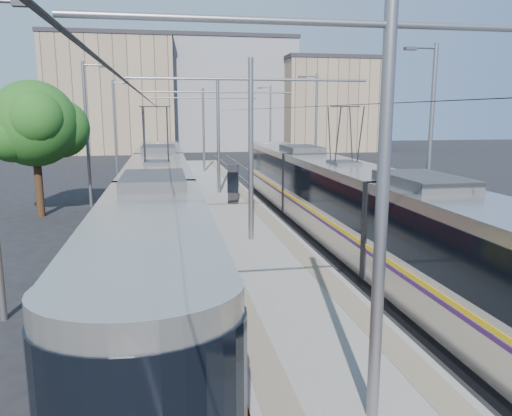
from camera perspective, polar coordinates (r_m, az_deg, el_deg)
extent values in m
plane|color=black|center=(12.67, 5.71, -13.75)|extent=(160.00, 160.00, 0.00)
cube|color=gray|center=(28.71, -3.60, 0.55)|extent=(4.00, 50.00, 0.30)
cube|color=gray|center=(28.55, -6.49, 0.76)|extent=(0.70, 50.00, 0.01)
cube|color=gray|center=(28.88, -0.74, 0.94)|extent=(0.70, 50.00, 0.01)
cube|color=gray|center=(28.57, -12.23, -0.01)|extent=(0.07, 70.00, 0.03)
cube|color=gray|center=(28.55, -9.35, 0.09)|extent=(0.07, 70.00, 0.03)
cube|color=gray|center=(29.20, 2.03, 0.47)|extent=(0.07, 70.00, 0.03)
cube|color=gray|center=(29.53, 4.75, 0.55)|extent=(0.07, 70.00, 0.03)
cube|color=black|center=(20.60, -10.94, -3.59)|extent=(2.30, 30.59, 0.40)
cube|color=beige|center=(20.26, -11.11, 0.93)|extent=(2.40, 28.99, 2.90)
cube|color=black|center=(20.19, -11.16, 2.33)|extent=(2.43, 28.99, 1.30)
cube|color=yellow|center=(20.33, -11.07, -0.18)|extent=(2.43, 28.99, 0.12)
cube|color=#A70B09|center=(20.43, -11.02, -1.55)|extent=(2.42, 28.99, 1.10)
cube|color=#2D2D30|center=(20.06, -11.27, 5.44)|extent=(1.68, 3.00, 0.30)
cube|color=black|center=(20.41, 9.71, -3.68)|extent=(2.30, 30.46, 0.40)
cube|color=beige|center=(20.07, 9.85, 0.88)|extent=(2.40, 28.86, 2.90)
cube|color=black|center=(19.99, 9.90, 2.29)|extent=(2.43, 28.86, 1.30)
cube|color=#EFB70C|center=(20.14, 9.82, -0.24)|extent=(2.43, 28.86, 0.12)
cube|color=#37154B|center=(20.17, 9.80, -0.66)|extent=(2.43, 28.86, 0.10)
cube|color=#2D2D30|center=(19.86, 10.00, 5.43)|extent=(1.68, 3.00, 0.30)
cylinder|color=slate|center=(7.91, 14.18, -0.12)|extent=(0.20, 0.20, 7.00)
cylinder|color=slate|center=(7.87, 15.14, 19.56)|extent=(9.20, 0.10, 0.10)
cylinder|color=slate|center=(19.39, -0.59, 6.51)|extent=(0.20, 0.20, 7.00)
cylinder|color=slate|center=(19.38, -0.61, 14.50)|extent=(9.20, 0.10, 0.10)
cylinder|color=slate|center=(31.27, -4.33, 8.11)|extent=(0.20, 0.20, 7.00)
cylinder|color=slate|center=(31.26, -4.40, 13.06)|extent=(9.20, 0.10, 0.10)
cylinder|color=slate|center=(43.21, -6.01, 8.82)|extent=(0.20, 0.20, 7.00)
cylinder|color=slate|center=(43.20, -6.08, 12.40)|extent=(9.20, 0.10, 0.10)
cylinder|color=black|center=(28.07, -11.19, 11.21)|extent=(0.02, 70.00, 0.02)
cylinder|color=black|center=(28.89, 3.52, 11.38)|extent=(0.02, 70.00, 0.02)
cube|color=#2D2D30|center=(13.67, -25.07, 20.37)|extent=(0.50, 0.22, 0.12)
cylinder|color=slate|center=(29.40, -18.74, 7.80)|extent=(0.18, 0.18, 8.00)
cube|color=#2D2D30|center=(29.34, -17.00, 15.23)|extent=(0.50, 0.22, 0.12)
cylinder|color=slate|center=(45.28, -15.83, 8.82)|extent=(0.18, 0.18, 8.00)
cube|color=#2D2D30|center=(45.24, -14.66, 13.63)|extent=(0.50, 0.22, 0.12)
cylinder|color=slate|center=(21.92, 19.27, 6.93)|extent=(0.18, 0.18, 8.00)
cube|color=#2D2D30|center=(21.51, 17.25, 17.01)|extent=(0.50, 0.22, 0.12)
cylinder|color=slate|center=(36.69, 6.86, 8.77)|extent=(0.18, 0.18, 8.00)
cube|color=#2D2D30|center=(36.45, 5.29, 14.69)|extent=(0.50, 0.22, 0.12)
cylinder|color=slate|center=(52.20, 1.65, 9.43)|extent=(0.18, 0.18, 8.00)
cube|color=#2D2D30|center=(52.03, 0.46, 13.56)|extent=(0.50, 0.22, 0.12)
cube|color=black|center=(27.79, -2.62, 2.78)|extent=(0.72, 1.02, 2.16)
cube|color=black|center=(27.77, -2.63, 3.07)|extent=(0.77, 1.07, 1.13)
cylinder|color=#382314|center=(27.83, -23.52, 2.00)|extent=(0.39, 0.39, 2.85)
sphere|color=#1C4614|center=(27.58, -24.04, 8.79)|extent=(4.28, 4.28, 4.28)
sphere|color=#1C4614|center=(28.05, -21.52, 8.44)|extent=(3.03, 3.03, 3.03)
cube|color=gray|center=(71.41, -16.04, 12.08)|extent=(16.00, 12.00, 14.71)
cube|color=#262328|center=(72.04, -16.37, 18.13)|extent=(16.32, 12.24, 0.50)
cube|color=gray|center=(75.67, -3.31, 12.56)|extent=(18.00, 14.00, 15.18)
cube|color=#262328|center=(76.31, -3.38, 18.45)|extent=(18.36, 14.28, 0.50)
cube|color=gray|center=(72.87, 8.52, 11.39)|extent=(14.00, 10.00, 12.29)
cube|color=#262328|center=(73.23, 8.66, 16.40)|extent=(14.28, 10.20, 0.50)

